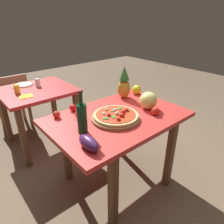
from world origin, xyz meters
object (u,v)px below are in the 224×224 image
at_px(background_table, 38,99).
at_px(eggplant, 89,143).
at_px(dining_chair, 14,99).
at_px(tomato_by_bottle, 73,108).
at_px(melon, 148,100).
at_px(fork_utensil, 12,87).
at_px(tomato_near_board, 56,115).
at_px(pizza_board, 116,118).
at_px(pineapple_left, 124,84).
at_px(knife_utensil, 35,83).
at_px(drinking_glass_water, 38,83).
at_px(tomato_at_corner, 79,115).
at_px(napkin_folded, 26,96).
at_px(pizza, 116,115).
at_px(drinking_glass_juice, 17,89).
at_px(bell_pepper, 136,90).
at_px(tomato_beside_pepper, 155,111).
at_px(display_table, 117,126).
at_px(dinner_plate, 24,85).
at_px(wine_bottle, 82,118).

xyz_separation_m(background_table, eggplant, (-0.19, -1.41, 0.18)).
distance_m(dining_chair, tomato_by_bottle, 1.49).
distance_m(melon, fork_utensil, 1.69).
bearing_deg(tomato_near_board, pizza_board, -43.02).
height_order(pineapple_left, knife_utensil, pineapple_left).
bearing_deg(drinking_glass_water, tomato_at_corner, -93.95).
relative_size(knife_utensil, napkin_folded, 1.29).
distance_m(eggplant, tomato_near_board, 0.55).
xyz_separation_m(tomato_at_corner, fork_utensil, (-0.19, 1.24, -0.03)).
bearing_deg(tomato_by_bottle, pizza, -63.01).
bearing_deg(pizza_board, tomato_near_board, 136.98).
bearing_deg(drinking_glass_juice, bell_pepper, -41.34).
distance_m(tomato_by_bottle, knife_utensil, 1.07).
distance_m(background_table, pizza, 1.24).
xyz_separation_m(pineapple_left, tomato_near_board, (-0.78, 0.03, -0.12)).
relative_size(background_table, tomato_beside_pepper, 11.23).
height_order(dining_chair, drinking_glass_juice, drinking_glass_juice).
relative_size(background_table, fork_utensil, 4.63).
xyz_separation_m(dining_chair, tomato_at_corner, (0.12, -1.61, 0.32)).
bearing_deg(tomato_beside_pepper, tomato_near_board, 143.24).
xyz_separation_m(display_table, fork_utensil, (-0.48, 1.42, 0.10)).
bearing_deg(pizza_board, display_table, 34.66).
bearing_deg(tomato_by_bottle, dining_chair, 96.49).
height_order(pineapple_left, dinner_plate, pineapple_left).
relative_size(melon, tomato_beside_pepper, 2.24).
height_order(background_table, tomato_by_bottle, tomato_by_bottle).
distance_m(pineapple_left, knife_utensil, 1.26).
height_order(drinking_glass_juice, napkin_folded, drinking_glass_juice).
xyz_separation_m(tomato_beside_pepper, tomato_by_bottle, (-0.52, 0.55, -0.00)).
bearing_deg(napkin_folded, melon, -53.98).
bearing_deg(tomato_beside_pepper, pizza_board, 152.13).
height_order(melon, tomato_by_bottle, melon).
height_order(display_table, dining_chair, dining_chair).
height_order(drinking_glass_water, knife_utensil, drinking_glass_water).
bearing_deg(dinner_plate, drinking_glass_juice, -121.94).
bearing_deg(background_table, dinner_plate, 104.43).
bearing_deg(dining_chair, bell_pepper, 121.27).
bearing_deg(wine_bottle, eggplant, -112.64).
height_order(display_table, background_table, same).
bearing_deg(pizza_board, melon, -5.09).
bearing_deg(dinner_plate, tomato_beside_pepper, -69.46).
bearing_deg(tomato_at_corner, melon, -21.65).
bearing_deg(tomato_beside_pepper, drinking_glass_water, 108.30).
bearing_deg(tomato_near_board, background_table, 79.78).
relative_size(pizza_board, pineapple_left, 1.24).
relative_size(display_table, pizza, 3.14).
relative_size(pizza_board, tomato_by_bottle, 6.42).
xyz_separation_m(display_table, knife_utensil, (-0.20, 1.42, 0.10)).
relative_size(background_table, drinking_glass_juice, 8.60).
bearing_deg(dining_chair, tomato_beside_pepper, 108.33).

